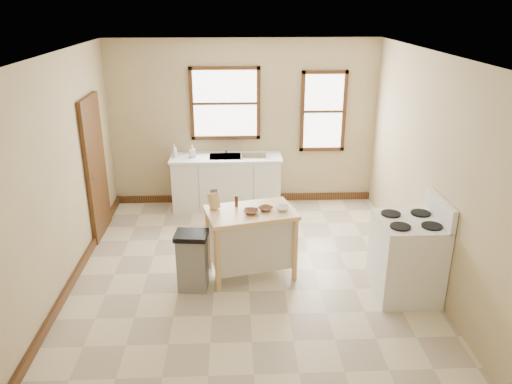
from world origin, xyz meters
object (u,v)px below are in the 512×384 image
dish_rack (253,153)px  trash_bin (192,261)px  bowl_b (266,209)px  kitchen_island (251,243)px  gas_stove (407,247)px  pepper_grinder (236,201)px  bowl_c (283,208)px  bowl_a (251,212)px  soap_bottle_a (174,151)px  knife_block (214,201)px  soap_bottle_b (192,151)px

dish_rack → trash_bin: (-0.85, -2.55, -0.60)m
bowl_b → trash_bin: 1.11m
kitchen_island → gas_stove: gas_stove is taller
bowl_b → trash_bin: size_ratio=0.23×
pepper_grinder → bowl_c: bearing=-14.6°
bowl_a → kitchen_island: bearing=91.6°
soap_bottle_a → knife_block: soap_bottle_a is taller
soap_bottle_b → kitchen_island: 2.46m
bowl_c → gas_stove: bearing=-20.8°
soap_bottle_a → bowl_a: bearing=-84.0°
soap_bottle_a → pepper_grinder: soap_bottle_a is taller
bowl_a → bowl_b: bearing=27.1°
soap_bottle_a → bowl_b: size_ratio=1.26×
knife_block → bowl_b: knife_block is taller
knife_block → bowl_a: (0.46, -0.17, -0.08)m
dish_rack → trash_bin: dish_rack is taller
pepper_grinder → gas_stove: bearing=-19.1°
soap_bottle_a → bowl_a: (1.19, -2.33, -0.11)m
bowl_c → trash_bin: 1.30m
soap_bottle_b → bowl_b: size_ratio=1.18×
bowl_a → bowl_c: bearing=12.4°
knife_block → trash_bin: 0.79m
soap_bottle_b → trash_bin: bearing=-102.5°
dish_rack → soap_bottle_b: bearing=155.3°
bowl_b → gas_stove: (1.65, -0.55, -0.29)m
kitchen_island → pepper_grinder: (-0.18, 0.15, 0.52)m
bowl_c → trash_bin: size_ratio=0.22×
soap_bottle_a → trash_bin: soap_bottle_a is taller
knife_block → bowl_c: size_ratio=1.19×
soap_bottle_b → trash_bin: 2.63m
soap_bottle_b → bowl_c: (1.29, -2.22, -0.10)m
kitchen_island → gas_stove: size_ratio=0.88×
gas_stove → soap_bottle_a: bearing=137.4°
bowl_a → trash_bin: bowl_a is taller
bowl_b → soap_bottle_b: bearing=116.0°
bowl_c → trash_bin: bowl_c is taller
soap_bottle_b → knife_block: soap_bottle_b is taller
gas_stove → bowl_c: bearing=159.2°
knife_block → trash_bin: knife_block is taller
gas_stove → knife_block: bearing=164.7°
kitchen_island → gas_stove: bearing=-29.9°
knife_block → pepper_grinder: bearing=-22.1°
knife_block → soap_bottle_a: bearing=73.1°
kitchen_island → knife_block: knife_block is taller
pepper_grinder → soap_bottle_b: bearing=109.0°
knife_block → trash_bin: bearing=-158.6°
soap_bottle_b → dish_rack: bearing=-15.9°
bowl_a → trash_bin: size_ratio=0.26×
dish_rack → kitchen_island: size_ratio=0.39×
knife_block → gas_stove: size_ratio=0.16×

